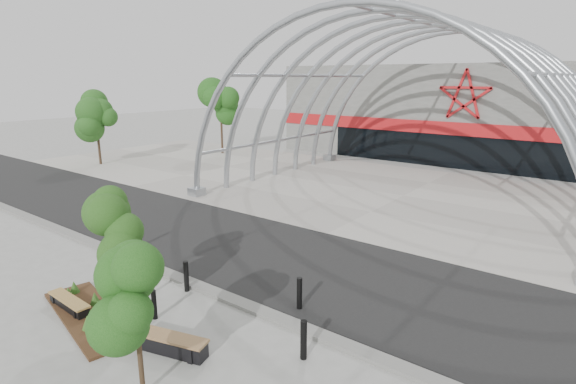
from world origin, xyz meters
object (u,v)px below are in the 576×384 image
street_tree_0 (119,229)px  bollard_2 (154,305)px  bench_1 (167,343)px  bench_0 (69,305)px  street_tree_1 (134,296)px

street_tree_0 → bollard_2: (1.18, 0.17, -2.14)m
street_tree_0 → bollard_2: 2.45m
bollard_2 → bench_1: bearing=-27.1°
bench_0 → bollard_2: size_ratio=2.13×
bollard_2 → bench_0: bearing=-152.4°
street_tree_0 → bench_0: size_ratio=1.86×
street_tree_0 → bench_1: (2.81, -0.66, -2.36)m
bench_1 → street_tree_0: bearing=166.8°
street_tree_0 → street_tree_1: bearing=-28.7°
bench_0 → bollard_2: bollard_2 is taller
street_tree_0 → street_tree_1: street_tree_0 is taller
street_tree_1 → bench_0: street_tree_1 is taller
street_tree_1 → bollard_2: 3.91m
bench_1 → street_tree_1: bearing=-56.5°
bench_1 → bollard_2: bearing=152.9°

